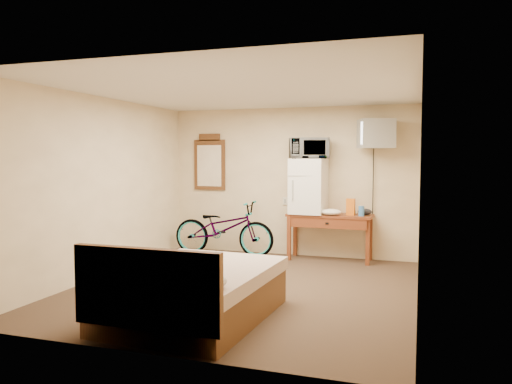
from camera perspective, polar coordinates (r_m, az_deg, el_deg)
room at (r=6.30m, az=-1.27°, el=0.20°), size 4.60×4.64×2.50m
desk at (r=8.11m, az=8.39°, el=-3.39°), size 1.37×0.58×0.75m
mini_fridge at (r=8.16m, az=6.01°, el=0.67°), size 0.57×0.55×0.89m
microwave at (r=8.15m, az=6.04°, el=4.99°), size 0.71×0.60×0.33m
snack_bag at (r=8.03m, az=10.77°, el=-1.68°), size 0.14×0.09×0.26m
blue_cup at (r=7.94m, az=11.95°, el=-2.14°), size 0.09×0.09×0.16m
cloth_cream at (r=7.97m, az=8.57°, el=-2.29°), size 0.33×0.25×0.10m
cloth_dark_a at (r=8.09m, az=5.11°, el=-2.14°), size 0.29×0.22×0.11m
cloth_dark_b at (r=8.12m, az=12.34°, el=-2.22°), size 0.22×0.18×0.10m
crt_television at (r=7.98m, az=13.54°, el=6.48°), size 0.62×0.66×0.45m
wall_mirror at (r=8.94m, az=-5.32°, el=3.36°), size 0.59×0.04×0.99m
bicycle at (r=8.50m, az=-3.72°, el=-4.15°), size 1.78×0.66×0.93m
bed at (r=5.23m, az=-7.40°, el=-11.23°), size 1.52×1.98×0.90m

